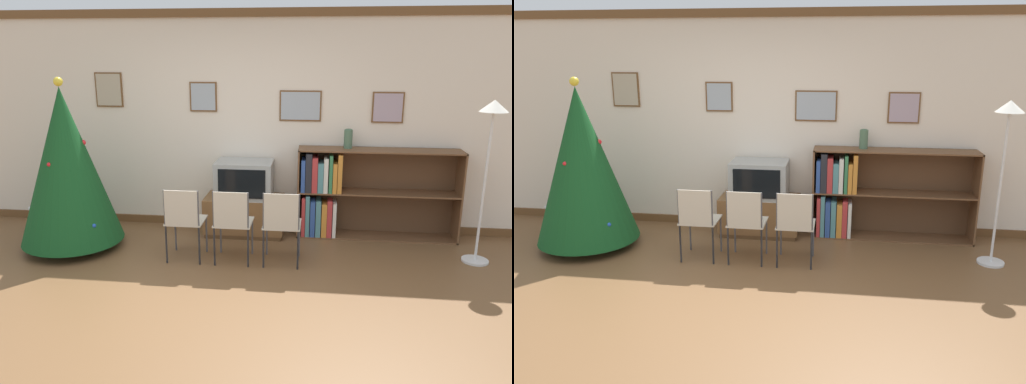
% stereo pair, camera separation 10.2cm
% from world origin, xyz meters
% --- Properties ---
extents(ground_plane, '(24.00, 24.00, 0.00)m').
position_xyz_m(ground_plane, '(0.00, 0.00, 0.00)').
color(ground_plane, brown).
extents(wall_back, '(8.17, 0.11, 2.70)m').
position_xyz_m(wall_back, '(0.00, 2.32, 1.35)').
color(wall_back, silver).
rests_on(wall_back, ground_plane).
extents(christmas_tree, '(1.14, 1.14, 1.95)m').
position_xyz_m(christmas_tree, '(-1.90, 1.32, 0.97)').
color(christmas_tree, maroon).
rests_on(christmas_tree, ground_plane).
extents(tv_console, '(0.97, 0.50, 0.48)m').
position_xyz_m(tv_console, '(0.01, 2.01, 0.24)').
color(tv_console, brown).
rests_on(tv_console, ground_plane).
extents(television, '(0.69, 0.48, 0.45)m').
position_xyz_m(television, '(0.01, 2.00, 0.70)').
color(television, '#9E9E99').
rests_on(television, tv_console).
extents(folding_chair_left, '(0.40, 0.40, 0.82)m').
position_xyz_m(folding_chair_left, '(-0.51, 1.09, 0.47)').
color(folding_chair_left, '#BCB29E').
rests_on(folding_chair_left, ground_plane).
extents(folding_chair_center, '(0.40, 0.40, 0.82)m').
position_xyz_m(folding_chair_center, '(0.01, 1.09, 0.47)').
color(folding_chair_center, '#BCB29E').
rests_on(folding_chair_center, ground_plane).
extents(folding_chair_right, '(0.40, 0.40, 0.82)m').
position_xyz_m(folding_chair_right, '(0.54, 1.09, 0.47)').
color(folding_chair_right, '#BCB29E').
rests_on(folding_chair_right, ground_plane).
extents(bookshelf, '(1.92, 0.36, 1.09)m').
position_xyz_m(bookshelf, '(1.26, 2.09, 0.55)').
color(bookshelf, brown).
rests_on(bookshelf, ground_plane).
extents(vase, '(0.10, 0.10, 0.23)m').
position_xyz_m(vase, '(1.25, 2.13, 1.21)').
color(vase, '#47664C').
rests_on(vase, bookshelf).
extents(standing_lamp, '(0.28, 0.28, 1.74)m').
position_xyz_m(standing_lamp, '(2.63, 1.43, 1.34)').
color(standing_lamp, silver).
rests_on(standing_lamp, ground_plane).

